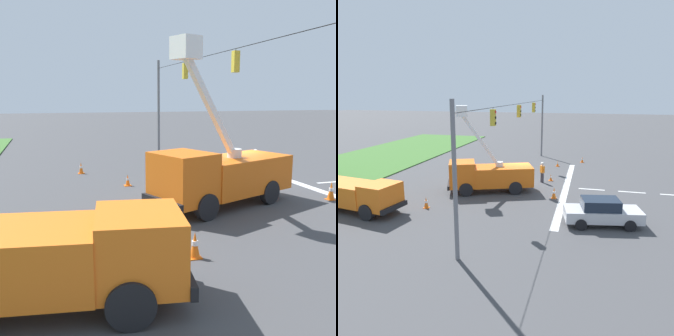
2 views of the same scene
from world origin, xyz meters
The scene contains 13 objects.
ground_plane centered at (0.00, 0.00, 0.00)m, with size 200.00×200.00×0.00m, color #424244.
lane_markings centered at (0.00, -5.40, 0.00)m, with size 17.60×15.25×0.01m.
signal_gantry centered at (-0.03, 0.00, 4.43)m, with size 26.20×0.33×7.20m.
utility_truck_bucket_lift centered at (-2.52, 1.83, 1.41)m, with size 4.47×6.81×6.54m.
utility_truck_support_near centered at (-8.73, 8.65, 1.15)m, with size 3.13×6.48×2.03m.
road_worker centered at (1.07, -1.83, 1.00)m, with size 0.54×0.44×1.77m.
traffic_cone_foreground_left centered at (1.83, -2.48, 0.28)m, with size 0.36×0.36×0.59m.
traffic_cone_foreground_right centered at (2.32, 4.66, 0.28)m, with size 0.36×0.36×0.59m.
traffic_cone_mid_left centered at (-3.00, -3.28, 0.40)m, with size 0.36×0.36×0.81m.
traffic_cone_mid_right centered at (10.37, -4.89, 0.30)m, with size 0.36×0.36×0.62m.
traffic_cone_near_bucket centered at (-7.15, 4.66, 0.38)m, with size 0.36×0.36×0.76m.
traffic_cone_lane_edge_a centered at (6.31, 6.63, 0.33)m, with size 0.36×0.36×0.68m.
traffic_cone_lane_edge_b centered at (7.68, -2.48, 0.30)m, with size 0.36×0.36×0.62m.
Camera 1 is at (-16.81, 8.42, 4.42)m, focal length 42.00 mm.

